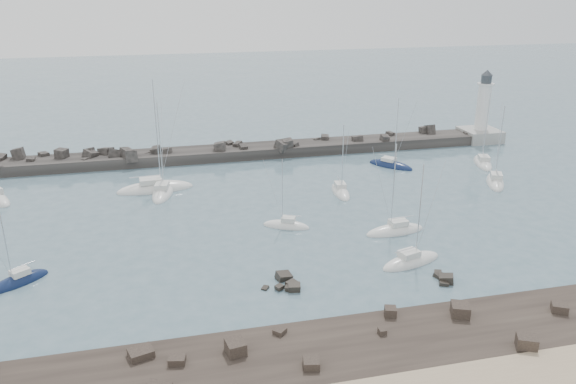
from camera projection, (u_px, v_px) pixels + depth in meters
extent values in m
plane|color=#496472|center=(297.00, 246.00, 66.89)|extent=(400.00, 400.00, 0.00)
cube|color=black|center=(362.00, 358.00, 46.83)|extent=(140.00, 12.00, 0.70)
cube|color=black|center=(560.00, 308.00, 52.73)|extent=(1.85, 1.77, 0.82)
cube|color=black|center=(141.00, 353.00, 46.46)|extent=(2.32, 2.08, 0.64)
cube|color=black|center=(527.00, 342.00, 47.37)|extent=(2.09, 1.95, 1.17)
cube|color=black|center=(235.00, 347.00, 46.79)|extent=(1.77, 1.96, 1.12)
cube|color=black|center=(382.00, 331.00, 49.45)|extent=(0.63, 0.74, 0.50)
cube|color=black|center=(177.00, 360.00, 45.61)|extent=(1.54, 1.33, 0.60)
cube|color=black|center=(390.00, 312.00, 52.12)|extent=(1.34, 1.36, 0.85)
cube|color=black|center=(280.00, 331.00, 49.56)|extent=(1.37, 1.37, 0.42)
cube|color=black|center=(311.00, 363.00, 45.18)|extent=(1.54, 1.66, 0.72)
cube|color=black|center=(460.00, 310.00, 52.12)|extent=(2.18, 2.23, 1.15)
cube|color=black|center=(279.00, 287.00, 57.25)|extent=(1.04, 1.03, 0.48)
cube|color=black|center=(292.00, 285.00, 57.93)|extent=(1.69, 1.65, 0.85)
cube|color=black|center=(294.00, 289.00, 57.13)|extent=(1.40, 1.35, 1.14)
cube|color=black|center=(289.00, 289.00, 57.14)|extent=(1.00, 0.95, 0.73)
cube|color=black|center=(265.00, 289.00, 57.51)|extent=(0.99, 0.98, 0.57)
cube|color=black|center=(284.00, 277.00, 59.35)|extent=(1.86, 1.69, 1.20)
cube|color=black|center=(443.00, 278.00, 59.85)|extent=(1.12, 0.95, 0.86)
cube|color=black|center=(440.00, 276.00, 59.81)|extent=(1.46, 1.37, 0.79)
cube|color=black|center=(444.00, 283.00, 58.32)|extent=(1.34, 1.41, 0.75)
cube|color=black|center=(438.00, 274.00, 60.43)|extent=(1.10, 1.12, 0.80)
cube|color=black|center=(446.00, 280.00, 58.74)|extent=(2.00, 1.93, 1.28)
cube|color=#292624|center=(204.00, 158.00, 99.84)|extent=(115.00, 6.00, 3.20)
cube|color=#292624|center=(44.00, 156.00, 95.77)|extent=(2.11, 2.09, 1.23)
cube|color=#292624|center=(168.00, 151.00, 97.33)|extent=(1.81, 1.58, 1.42)
cube|color=#292624|center=(114.00, 153.00, 95.41)|extent=(2.42, 2.07, 2.27)
cube|color=#292624|center=(357.00, 140.00, 104.77)|extent=(2.12, 1.74, 1.98)
cube|color=#292624|center=(147.00, 154.00, 97.65)|extent=(1.72, 1.75, 1.08)
cube|color=#292624|center=(430.00, 130.00, 109.78)|extent=(1.68, 2.31, 2.38)
cube|color=#292624|center=(284.00, 146.00, 102.12)|extent=(1.06, 1.02, 0.90)
cube|color=#292624|center=(244.00, 147.00, 99.66)|extent=(1.45, 1.62, 1.30)
cube|color=#292624|center=(31.00, 160.00, 92.89)|extent=(1.40, 1.44, 1.21)
cube|color=#292624|center=(467.00, 135.00, 109.67)|extent=(1.32, 1.48, 1.14)
cube|color=#292624|center=(156.00, 151.00, 97.29)|extent=(2.22, 2.15, 2.10)
cube|color=#292624|center=(220.00, 147.00, 98.89)|extent=(2.51, 2.82, 1.96)
cube|color=#292624|center=(153.00, 151.00, 99.19)|extent=(1.52, 1.60, 1.03)
cube|color=#292624|center=(282.00, 146.00, 100.00)|extent=(2.95, 2.94, 2.44)
cube|color=#292624|center=(0.00, 168.00, 90.01)|extent=(1.95, 1.81, 1.28)
cube|color=#292624|center=(62.00, 154.00, 94.43)|extent=(2.45, 2.39, 1.89)
cube|color=#292624|center=(131.00, 157.00, 94.24)|extent=(2.28, 2.53, 2.46)
cube|color=#292624|center=(90.00, 152.00, 95.93)|extent=(1.98, 1.92, 1.81)
cube|color=#292624|center=(230.00, 144.00, 102.44)|extent=(1.59, 1.70, 1.46)
cube|color=#292624|center=(127.00, 153.00, 95.40)|extent=(2.72, 2.65, 1.93)
cube|color=#292624|center=(238.00, 146.00, 101.25)|extent=(2.21, 1.94, 1.83)
cube|color=#292624|center=(390.00, 134.00, 108.51)|extent=(2.02, 1.92, 1.18)
cube|color=#292624|center=(85.00, 161.00, 93.82)|extent=(1.57, 1.51, 1.13)
cube|color=#292624|center=(385.00, 138.00, 104.85)|extent=(1.62, 1.63, 1.61)
cube|color=#292624|center=(90.00, 155.00, 95.30)|extent=(3.07, 2.71, 2.37)
cube|color=#292624|center=(106.00, 152.00, 97.00)|extent=(2.81, 3.11, 1.83)
cube|color=#292624|center=(325.00, 139.00, 105.73)|extent=(1.78, 2.04, 1.70)
cube|color=#292624|center=(288.00, 144.00, 100.42)|extent=(1.99, 1.95, 1.95)
cube|color=#292624|center=(295.00, 146.00, 101.31)|extent=(1.70, 1.57, 1.31)
cube|color=#292624|center=(483.00, 132.00, 111.36)|extent=(1.14, 1.28, 0.79)
cube|color=#292624|center=(18.00, 154.00, 93.89)|extent=(2.09, 2.18, 2.45)
cube|color=#292624|center=(425.00, 131.00, 110.14)|extent=(2.04, 1.87, 2.10)
cube|color=#292624|center=(317.00, 141.00, 105.66)|extent=(1.67, 1.73, 1.36)
cube|color=#292624|center=(219.00, 148.00, 99.09)|extent=(1.70, 1.36, 1.35)
cube|color=gray|center=(479.00, 137.00, 111.39)|extent=(7.00, 7.00, 3.00)
cylinder|color=white|center=(483.00, 107.00, 109.29)|extent=(2.50, 2.50, 9.00)
cylinder|color=white|center=(486.00, 84.00, 107.74)|extent=(3.20, 3.20, 0.25)
cylinder|color=#373C42|center=(486.00, 79.00, 107.44)|extent=(2.00, 2.00, 1.60)
cone|color=#373C42|center=(487.00, 72.00, 106.98)|extent=(2.20, 2.20, 1.00)
ellipsoid|color=#0F1C41|center=(19.00, 283.00, 58.55)|extent=(6.40, 5.47, 1.87)
cube|color=silver|center=(20.00, 272.00, 58.39)|extent=(2.23, 2.13, 0.66)
cylinder|color=silver|center=(5.00, 240.00, 56.37)|extent=(0.11, 0.11, 8.74)
cylinder|color=silver|center=(23.00, 265.00, 58.50)|extent=(2.14, 1.62, 0.09)
ellipsoid|color=silver|center=(163.00, 193.00, 83.66)|extent=(4.54, 9.61, 2.32)
cube|color=silver|center=(162.00, 185.00, 82.76)|extent=(2.31, 2.89, 0.73)
cylinder|color=silver|center=(160.00, 145.00, 81.83)|extent=(0.12, 0.12, 12.47)
cylinder|color=silver|center=(161.00, 183.00, 81.92)|extent=(0.79, 3.65, 0.10)
ellipsoid|color=silver|center=(155.00, 190.00, 84.93)|extent=(11.66, 4.41, 2.67)
cube|color=silver|center=(151.00, 181.00, 84.23)|extent=(3.37, 2.54, 0.79)
cylinder|color=silver|center=(157.00, 132.00, 82.09)|extent=(0.13, 0.13, 15.42)
cylinder|color=silver|center=(145.00, 176.00, 83.74)|extent=(4.56, 0.46, 0.11)
ellipsoid|color=silver|center=(286.00, 227.00, 72.07)|extent=(6.32, 4.38, 1.74)
cube|color=silver|center=(288.00, 219.00, 71.64)|extent=(2.08, 1.86, 0.61)
cylinder|color=silver|center=(282.00, 191.00, 70.47)|extent=(0.10, 0.10, 8.24)
cylinder|color=silver|center=(292.00, 215.00, 71.36)|extent=(2.23, 1.15, 0.09)
ellipsoid|color=silver|center=(340.00, 193.00, 83.72)|extent=(2.80, 7.34, 1.93)
cube|color=silver|center=(340.00, 185.00, 83.66)|extent=(1.61, 2.12, 0.65)
cylinder|color=silver|center=(343.00, 157.00, 81.21)|extent=(0.11, 0.11, 9.70)
cylinder|color=silver|center=(340.00, 180.00, 83.91)|extent=(0.33, 2.87, 0.09)
ellipsoid|color=silver|center=(411.00, 263.00, 62.80)|extent=(8.22, 4.53, 2.06)
cube|color=silver|center=(409.00, 254.00, 62.20)|extent=(2.55, 2.13, 0.67)
cylinder|color=silver|center=(420.00, 211.00, 60.93)|extent=(0.12, 0.12, 10.60)
cylinder|color=silver|center=(406.00, 250.00, 61.72)|extent=(3.04, 0.97, 0.10)
ellipsoid|color=#0F1C41|center=(391.00, 166.00, 95.90)|extent=(7.10, 7.79, 1.97)
cube|color=silver|center=(389.00, 159.00, 95.73)|extent=(2.70, 2.78, 0.60)
cylinder|color=silver|center=(397.00, 131.00, 93.34)|extent=(0.10, 0.10, 10.89)
cylinder|color=silver|center=(386.00, 156.00, 95.85)|extent=(2.14, 2.53, 0.09)
ellipsoid|color=silver|center=(395.00, 232.00, 70.53)|extent=(8.07, 3.13, 2.09)
cube|color=silver|center=(398.00, 223.00, 70.22)|extent=(2.34, 1.78, 0.69)
cylinder|color=silver|center=(394.00, 186.00, 68.17)|extent=(0.12, 0.12, 10.65)
cylinder|color=silver|center=(403.00, 217.00, 70.15)|extent=(3.15, 0.38, 0.10)
ellipsoid|color=silver|center=(483.00, 164.00, 97.03)|extent=(5.20, 8.74, 2.15)
cube|color=silver|center=(484.00, 158.00, 96.20)|extent=(2.36, 2.76, 0.69)
cylinder|color=silver|center=(486.00, 126.00, 95.36)|extent=(0.12, 0.12, 11.27)
cylinder|color=silver|center=(485.00, 155.00, 95.43)|extent=(1.20, 3.19, 0.10)
ellipsoid|color=silver|center=(495.00, 183.00, 87.69)|extent=(5.97, 8.49, 2.30)
cube|color=silver|center=(496.00, 176.00, 86.83)|extent=(2.51, 2.80, 0.79)
cylinder|color=silver|center=(500.00, 142.00, 86.00)|extent=(0.14, 0.14, 11.10)
cylinder|color=silver|center=(497.00, 172.00, 86.05)|extent=(1.58, 2.99, 0.11)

